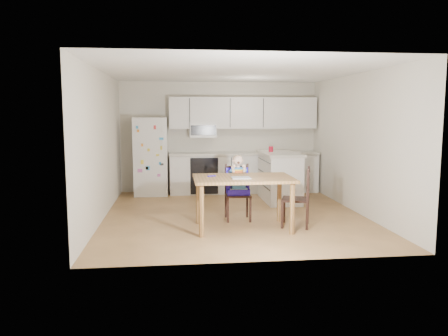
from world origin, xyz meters
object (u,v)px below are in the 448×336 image
refrigerator (151,156)px  kitchen_island (280,177)px  chair_booster (238,181)px  red_cup (271,149)px  dining_table (243,184)px  chair_side (302,193)px

refrigerator → kitchen_island: refrigerator is taller
refrigerator → chair_booster: (1.57, -2.49, -0.19)m
red_cup → dining_table: bearing=-112.7°
kitchen_island → refrigerator: bearing=158.7°
kitchen_island → red_cup: (-0.16, 0.14, 0.55)m
refrigerator → dining_table: (1.57, -3.10, -0.15)m
refrigerator → red_cup: (2.49, -0.89, 0.21)m
kitchen_island → dining_table: (-1.08, -2.07, 0.20)m
refrigerator → red_cup: size_ratio=15.05×
dining_table → refrigerator: bearing=116.8°
red_cup → chair_side: 2.26m
chair_booster → chair_side: size_ratio=1.15×
refrigerator → dining_table: refrigerator is taller
refrigerator → chair_side: bearing=-50.9°
red_cup → chair_booster: 1.89m
refrigerator → red_cup: refrigerator is taller
dining_table → chair_side: 0.95m
refrigerator → kitchen_island: size_ratio=1.25×
kitchen_island → chair_booster: bearing=-126.6°
chair_booster → chair_side: chair_booster is taller
dining_table → red_cup: bearing=67.3°
dining_table → chair_booster: 0.62m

